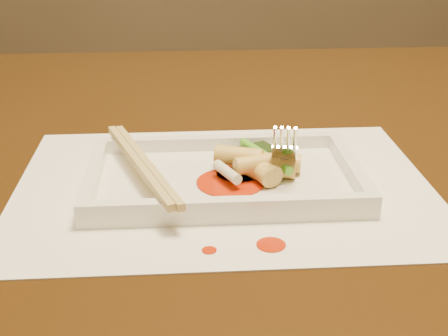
{
  "coord_description": "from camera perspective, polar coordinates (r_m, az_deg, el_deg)",
  "views": [
    {
      "loc": [
        -0.08,
        -0.66,
        1.01
      ],
      "look_at": [
        -0.05,
        -0.12,
        0.77
      ],
      "focal_mm": 50.0,
      "sensor_mm": 36.0,
      "label": 1
    }
  ],
  "objects": [
    {
      "name": "chopstick_b",
      "position": [
        0.59,
        -7.15,
        0.46
      ],
      "size": [
        0.07,
        0.19,
        0.01
      ],
      "primitive_type": "cube",
      "rotation": [
        0.0,
        0.0,
        0.34
      ],
      "color": "tan",
      "rests_on": "plate_rim_near"
    },
    {
      "name": "rice_cake_5",
      "position": [
        0.61,
        1.36,
        1.07
      ],
      "size": [
        0.05,
        0.03,
        0.02
      ],
      "primitive_type": "cylinder",
      "rotation": [
        1.57,
        0.0,
        1.24
      ],
      "color": "#E1CB69",
      "rests_on": "plate_base"
    },
    {
      "name": "rice_cake_3",
      "position": [
        0.6,
        4.59,
        0.07
      ],
      "size": [
        0.04,
        0.03,
        0.02
      ],
      "primitive_type": "cylinder",
      "rotation": [
        1.57,
        0.0,
        1.32
      ],
      "color": "#E1CB69",
      "rests_on": "plate_base"
    },
    {
      "name": "rice_cake_1",
      "position": [
        0.61,
        5.16,
        0.5
      ],
      "size": [
        0.04,
        0.03,
        0.02
      ],
      "primitive_type": "cylinder",
      "rotation": [
        1.57,
        0.0,
        1.34
      ],
      "color": "#E1CB69",
      "rests_on": "plate_base"
    },
    {
      "name": "rice_cake_2",
      "position": [
        0.59,
        3.38,
        0.46
      ],
      "size": [
        0.05,
        0.03,
        0.02
      ],
      "primitive_type": "cylinder",
      "rotation": [
        1.57,
        0.0,
        1.83
      ],
      "color": "#E1CB69",
      "rests_on": "plate_base"
    },
    {
      "name": "plate_rim_far",
      "position": [
        0.67,
        -0.44,
        2.34
      ],
      "size": [
        0.26,
        0.01,
        0.01
      ],
      "primitive_type": "cube",
      "color": "white",
      "rests_on": "plate_base"
    },
    {
      "name": "rice_cake_0",
      "position": [
        0.59,
        2.99,
        -0.09
      ],
      "size": [
        0.05,
        0.05,
        0.02
      ],
      "primitive_type": "cylinder",
      "rotation": [
        1.57,
        0.0,
        0.67
      ],
      "color": "#E1CB69",
      "rests_on": "plate_base"
    },
    {
      "name": "scallion_green",
      "position": [
        0.62,
        3.76,
        1.11
      ],
      "size": [
        0.04,
        0.08,
        0.01
      ],
      "primitive_type": "cylinder",
      "rotation": [
        1.57,
        0.0,
        0.44
      ],
      "color": "#449F19",
      "rests_on": "plate_base"
    },
    {
      "name": "table",
      "position": [
        0.76,
        2.9,
        -4.63
      ],
      "size": [
        1.4,
        0.9,
        0.75
      ],
      "color": "black",
      "rests_on": "ground"
    },
    {
      "name": "sauce_splatter_a",
      "position": [
        0.51,
        4.32,
        -7.01
      ],
      "size": [
        0.02,
        0.02,
        0.0
      ],
      "primitive_type": "cylinder",
      "color": "#BA2405",
      "rests_on": "placemat"
    },
    {
      "name": "chopstick_a",
      "position": [
        0.59,
        -7.92,
        0.44
      ],
      "size": [
        0.07,
        0.19,
        0.01
      ],
      "primitive_type": "cube",
      "rotation": [
        0.0,
        0.0,
        0.34
      ],
      "color": "tan",
      "rests_on": "plate_rim_near"
    },
    {
      "name": "rice_cake_4",
      "position": [
        0.59,
        3.2,
        -0.15
      ],
      "size": [
        0.03,
        0.05,
        0.02
      ],
      "primitive_type": "cylinder",
      "rotation": [
        1.57,
        0.0,
        0.36
      ],
      "color": "#E1CB69",
      "rests_on": "plate_base"
    },
    {
      "name": "veg_piece",
      "position": [
        0.64,
        2.89,
        1.34
      ],
      "size": [
        0.05,
        0.04,
        0.01
      ],
      "primitive_type": "cube",
      "rotation": [
        0.0,
        0.0,
        0.45
      ],
      "color": "black",
      "rests_on": "plate_base"
    },
    {
      "name": "sauce_splatter_b",
      "position": [
        0.5,
        -1.36,
        -7.53
      ],
      "size": [
        0.01,
        0.01,
        0.0
      ],
      "primitive_type": "cylinder",
      "color": "#BA2405",
      "rests_on": "placemat"
    },
    {
      "name": "plate_rim_left",
      "position": [
        0.6,
        -11.85,
        -0.59
      ],
      "size": [
        0.01,
        0.14,
        0.01
      ],
      "primitive_type": "cube",
      "color": "white",
      "rests_on": "plate_base"
    },
    {
      "name": "placemat",
      "position": [
        0.6,
        0.0,
        -1.63
      ],
      "size": [
        0.4,
        0.3,
        0.0
      ],
      "primitive_type": "cube",
      "color": "white",
      "rests_on": "table"
    },
    {
      "name": "plate_base",
      "position": [
        0.6,
        0.0,
        -1.22
      ],
      "size": [
        0.26,
        0.16,
        0.01
      ],
      "primitive_type": "cube",
      "color": "white",
      "rests_on": "placemat"
    },
    {
      "name": "sauce_blob_0",
      "position": [
        0.59,
        0.59,
        -1.33
      ],
      "size": [
        0.06,
        0.06,
        0.0
      ],
      "primitive_type": "cylinder",
      "color": "#BA2405",
      "rests_on": "plate_base"
    },
    {
      "name": "scallion_white",
      "position": [
        0.58,
        0.29,
        -0.37
      ],
      "size": [
        0.03,
        0.04,
        0.01
      ],
      "primitive_type": "cylinder",
      "rotation": [
        1.57,
        0.0,
        0.42
      ],
      "color": "#EAEACC",
      "rests_on": "plate_base"
    },
    {
      "name": "plate_rim_right",
      "position": [
        0.62,
        11.55,
        0.07
      ],
      "size": [
        0.01,
        0.14,
        0.01
      ],
      "primitive_type": "cube",
      "color": "white",
      "rests_on": "plate_base"
    },
    {
      "name": "sauce_blob_1",
      "position": [
        0.61,
        1.32,
        -0.51
      ],
      "size": [
        0.04,
        0.04,
        0.0
      ],
      "primitive_type": "cylinder",
      "color": "#BA2405",
      "rests_on": "plate_base"
    },
    {
      "name": "fork",
      "position": [
        0.6,
        6.62,
        6.49
      ],
      "size": [
        0.09,
        0.1,
        0.14
      ],
      "primitive_type": null,
      "color": "silver",
      "rests_on": "plate_base"
    },
    {
      "name": "plate_rim_near",
      "position": [
        0.53,
        0.55,
        -3.52
      ],
      "size": [
        0.26,
        0.01,
        0.01
      ],
      "primitive_type": "cube",
      "color": "white",
      "rests_on": "plate_base"
    }
  ]
}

